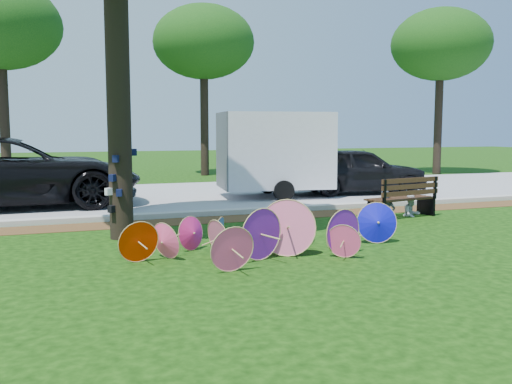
# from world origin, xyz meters

# --- Properties ---
(ground) EXTENTS (90.00, 90.00, 0.00)m
(ground) POSITION_xyz_m (0.00, 0.00, 0.00)
(ground) COLOR black
(ground) RESTS_ON ground
(mulch_strip) EXTENTS (90.00, 1.00, 0.01)m
(mulch_strip) POSITION_xyz_m (0.00, 4.50, 0.01)
(mulch_strip) COLOR #472D16
(mulch_strip) RESTS_ON ground
(curb) EXTENTS (90.00, 0.30, 0.12)m
(curb) POSITION_xyz_m (0.00, 5.20, 0.06)
(curb) COLOR #B7B5AD
(curb) RESTS_ON ground
(street) EXTENTS (90.00, 8.00, 0.01)m
(street) POSITION_xyz_m (0.00, 9.35, 0.01)
(street) COLOR gray
(street) RESTS_ON ground
(parasol_pile) EXTENTS (5.05, 2.08, 0.95)m
(parasol_pile) POSITION_xyz_m (0.33, 0.71, 0.37)
(parasol_pile) COLOR red
(parasol_pile) RESTS_ON ground
(black_van) EXTENTS (6.73, 3.31, 1.84)m
(black_van) POSITION_xyz_m (-4.06, 8.27, 0.92)
(black_van) COLOR black
(black_van) RESTS_ON ground
(dark_pickup) EXTENTS (4.55, 2.30, 1.49)m
(dark_pickup) POSITION_xyz_m (6.07, 8.02, 0.74)
(dark_pickup) COLOR black
(dark_pickup) RESTS_ON ground
(cargo_trailer) EXTENTS (3.45, 2.42, 2.85)m
(cargo_trailer) POSITION_xyz_m (3.29, 8.09, 1.43)
(cargo_trailer) COLOR silver
(cargo_trailer) RESTS_ON ground
(park_bench) EXTENTS (1.89, 1.00, 0.93)m
(park_bench) POSITION_xyz_m (4.62, 3.44, 0.47)
(park_bench) COLOR black
(park_bench) RESTS_ON ground
(person_left) EXTENTS (0.49, 0.36, 1.23)m
(person_left) POSITION_xyz_m (4.27, 3.49, 0.62)
(person_left) COLOR #343C47
(person_left) RESTS_ON ground
(person_right) EXTENTS (0.53, 0.43, 0.99)m
(person_right) POSITION_xyz_m (4.97, 3.49, 0.50)
(person_right) COLOR silver
(person_right) RESTS_ON ground
(bg_trees) EXTENTS (22.54, 7.23, 7.40)m
(bg_trees) POSITION_xyz_m (4.04, 15.17, 5.77)
(bg_trees) COLOR black
(bg_trees) RESTS_ON ground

